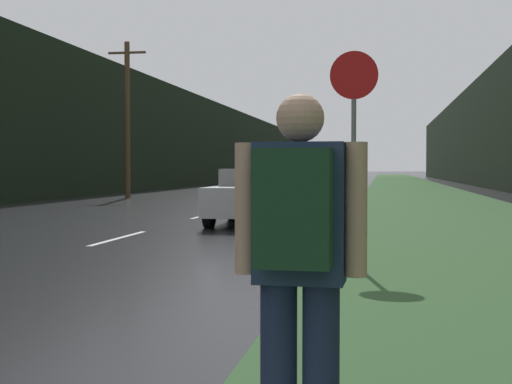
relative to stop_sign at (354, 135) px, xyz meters
The scene contains 12 objects.
grass_verge 29.43m from the stop_sign, 85.30° to the left, with size 6.00×240.00×0.02m, color #33562D.
lane_stripe_c 6.06m from the stop_sign, 146.15° to the left, with size 0.12×3.00×0.01m, color silver.
lane_stripe_d 11.43m from the stop_sign, 115.11° to the left, with size 0.12×3.00×0.01m, color silver.
lane_stripe_e 17.96m from the stop_sign, 105.54° to the left, with size 0.12×3.00×0.01m, color silver.
lane_stripe_f 24.75m from the stop_sign, 101.18° to the left, with size 0.12×3.00×0.01m, color silver.
treeline_far_side 42.06m from the stop_sign, 110.88° to the left, with size 2.00×140.00×7.20m, color black.
treeline_near_side 40.22m from the stop_sign, 77.91° to the left, with size 2.00×140.00×8.23m, color black.
utility_pole_far 24.19m from the stop_sign, 117.93° to the left, with size 1.80×0.24×7.25m.
stop_sign is the anchor object (origin of this frame).
hitchhiker_with_backpack 7.20m from the stop_sign, 89.66° to the right, with size 0.61×0.42×1.74m.
car_passing_near 7.76m from the stop_sign, 110.52° to the left, with size 1.97×4.24×1.39m.
delivery_truck 78.54m from the stop_sign, 95.03° to the left, with size 2.64×7.83×3.72m.
Camera 1 is at (5.20, 0.42, 1.41)m, focal length 50.00 mm.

